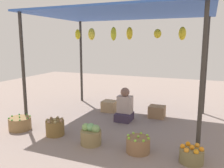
# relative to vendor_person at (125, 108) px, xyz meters

# --- Properties ---
(ground_plane) EXTENTS (14.00, 14.00, 0.00)m
(ground_plane) POSITION_rel_vendor_person_xyz_m (-0.10, 0.06, -0.30)
(ground_plane) COLOR gray
(market_stall_structure) EXTENTS (3.87, 2.75, 2.47)m
(market_stall_structure) POSITION_rel_vendor_person_xyz_m (-0.09, 0.07, 2.00)
(market_stall_structure) COLOR #38332D
(market_stall_structure) RESTS_ON ground
(vendor_person) EXTENTS (0.36, 0.44, 0.78)m
(vendor_person) POSITION_rel_vendor_person_xyz_m (0.00, 0.00, 0.00)
(vendor_person) COLOR #3A2E45
(vendor_person) RESTS_ON ground
(basket_green_chilies) EXTENTS (0.46, 0.46, 0.29)m
(basket_green_chilies) POSITION_rel_vendor_person_xyz_m (-1.84, -1.41, -0.17)
(basket_green_chilies) COLOR olive
(basket_green_chilies) RESTS_ON ground
(basket_potatoes) EXTENTS (0.36, 0.36, 0.35)m
(basket_potatoes) POSITION_rel_vendor_person_xyz_m (-0.97, -1.38, -0.14)
(basket_potatoes) COLOR brown
(basket_potatoes) RESTS_ON ground
(basket_cabbages) EXTENTS (0.37, 0.37, 0.40)m
(basket_cabbages) POSITION_rel_vendor_person_xyz_m (-0.11, -1.49, -0.13)
(basket_cabbages) COLOR olive
(basket_cabbages) RESTS_ON ground
(basket_limes) EXTENTS (0.40, 0.40, 0.30)m
(basket_limes) POSITION_rel_vendor_person_xyz_m (0.76, -1.46, -0.17)
(basket_limes) COLOR #8A6444
(basket_limes) RESTS_ON ground
(basket_oranges) EXTENTS (0.36, 0.36, 0.28)m
(basket_oranges) POSITION_rel_vendor_person_xyz_m (1.61, -1.49, -0.18)
(basket_oranges) COLOR olive
(basket_oranges) RESTS_ON ground
(wooden_crate_near_vendor) EXTENTS (0.38, 0.32, 0.29)m
(wooden_crate_near_vendor) POSITION_rel_vendor_person_xyz_m (0.66, 0.49, -0.15)
(wooden_crate_near_vendor) COLOR #93704F
(wooden_crate_near_vendor) RESTS_ON ground
(wooden_crate_stacked_rear) EXTENTS (0.36, 0.34, 0.28)m
(wooden_crate_stacked_rear) POSITION_rel_vendor_person_xyz_m (-0.62, 0.53, -0.16)
(wooden_crate_stacked_rear) COLOR tan
(wooden_crate_stacked_rear) RESTS_ON ground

